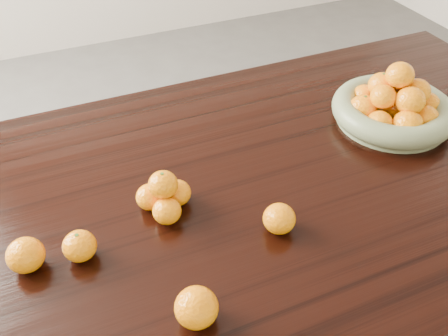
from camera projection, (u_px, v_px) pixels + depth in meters
name	position (u px, v px, depth m)	size (l,w,h in m)	color
dining_table	(233.00, 213.00, 1.22)	(2.00, 1.00, 0.75)	black
fruit_bowl	(394.00, 107.00, 1.34)	(0.33, 0.33, 0.17)	#757D5B
orange_pyramid	(164.00, 196.00, 1.07)	(0.12, 0.12, 0.10)	orange
loose_orange_0	(80.00, 246.00, 0.98)	(0.07, 0.07, 0.06)	orange
loose_orange_1	(196.00, 308.00, 0.86)	(0.08, 0.08, 0.07)	orange
loose_orange_2	(279.00, 219.00, 1.03)	(0.07, 0.07, 0.06)	orange
loose_orange_3	(26.00, 255.00, 0.95)	(0.07, 0.07, 0.07)	orange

